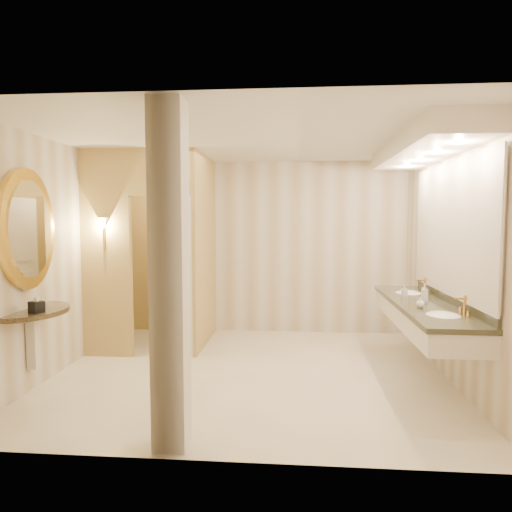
# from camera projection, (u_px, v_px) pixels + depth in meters

# --- Properties ---
(floor) EXTENTS (4.50, 4.50, 0.00)m
(floor) POSITION_uv_depth(u_px,v_px,m) (250.00, 372.00, 5.37)
(floor) COLOR white
(floor) RESTS_ON ground
(ceiling) EXTENTS (4.50, 4.50, 0.00)m
(ceiling) POSITION_uv_depth(u_px,v_px,m) (250.00, 140.00, 5.16)
(ceiling) COLOR silver
(ceiling) RESTS_ON wall_back
(wall_back) EXTENTS (4.50, 0.02, 2.70)m
(wall_back) POSITION_uv_depth(u_px,v_px,m) (262.00, 248.00, 7.25)
(wall_back) COLOR beige
(wall_back) RESTS_ON floor
(wall_front) EXTENTS (4.50, 0.02, 2.70)m
(wall_front) POSITION_uv_depth(u_px,v_px,m) (223.00, 282.00, 3.28)
(wall_front) COLOR beige
(wall_front) RESTS_ON floor
(wall_left) EXTENTS (0.02, 4.00, 2.70)m
(wall_left) POSITION_uv_depth(u_px,v_px,m) (63.00, 257.00, 5.45)
(wall_left) COLOR beige
(wall_left) RESTS_ON floor
(wall_right) EXTENTS (0.02, 4.00, 2.70)m
(wall_right) POSITION_uv_depth(u_px,v_px,m) (451.00, 260.00, 5.08)
(wall_right) COLOR beige
(wall_right) RESTS_ON floor
(toilet_closet) EXTENTS (1.50, 1.55, 2.70)m
(toilet_closet) POSITION_uv_depth(u_px,v_px,m) (177.00, 249.00, 6.32)
(toilet_closet) COLOR tan
(toilet_closet) RESTS_ON floor
(wall_sconce) EXTENTS (0.14, 0.14, 0.42)m
(wall_sconce) POSITION_uv_depth(u_px,v_px,m) (104.00, 225.00, 5.82)
(wall_sconce) COLOR #BB8C3C
(wall_sconce) RESTS_ON toilet_closet
(vanity) EXTENTS (0.75, 2.68, 2.09)m
(vanity) POSITION_uv_depth(u_px,v_px,m) (428.00, 235.00, 5.02)
(vanity) COLOR silver
(vanity) RESTS_ON floor
(console_shelf) EXTENTS (0.95, 0.95, 1.92)m
(console_shelf) POSITION_uv_depth(u_px,v_px,m) (28.00, 264.00, 4.67)
(console_shelf) COLOR black
(console_shelf) RESTS_ON floor
(pillar) EXTENTS (0.26, 0.26, 2.70)m
(pillar) POSITION_uv_depth(u_px,v_px,m) (170.00, 277.00, 3.52)
(pillar) COLOR silver
(pillar) RESTS_ON floor
(tissue_box) EXTENTS (0.15, 0.15, 0.11)m
(tissue_box) POSITION_uv_depth(u_px,v_px,m) (37.00, 307.00, 4.51)
(tissue_box) COLOR black
(tissue_box) RESTS_ON console_shelf
(toilet) EXTENTS (0.47, 0.76, 0.75)m
(toilet) POSITION_uv_depth(u_px,v_px,m) (181.00, 310.00, 7.15)
(toilet) COLOR white
(toilet) RESTS_ON floor
(soap_bottle_a) EXTENTS (0.07, 0.07, 0.14)m
(soap_bottle_a) POSITION_uv_depth(u_px,v_px,m) (405.00, 291.00, 5.43)
(soap_bottle_a) COLOR beige
(soap_bottle_a) RESTS_ON vanity
(soap_bottle_b) EXTENTS (0.09, 0.09, 0.11)m
(soap_bottle_b) POSITION_uv_depth(u_px,v_px,m) (420.00, 303.00, 4.75)
(soap_bottle_b) COLOR silver
(soap_bottle_b) RESTS_ON vanity
(soap_bottle_c) EXTENTS (0.11, 0.11, 0.22)m
(soap_bottle_c) POSITION_uv_depth(u_px,v_px,m) (425.00, 293.00, 5.03)
(soap_bottle_c) COLOR #C6B28C
(soap_bottle_c) RESTS_ON vanity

